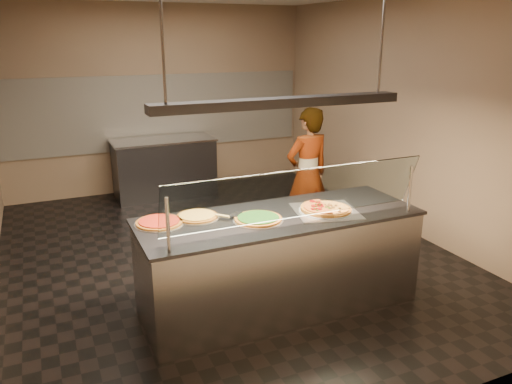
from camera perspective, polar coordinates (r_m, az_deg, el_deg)
name	(u,v)px	position (r m, az deg, el deg)	size (l,w,h in m)	color
ground	(225,254)	(6.05, -3.56, -7.04)	(5.00, 6.00, 0.02)	black
wall_back	(159,99)	(8.46, -11.02, 10.35)	(5.00, 0.02, 3.00)	#93795F
wall_front	(400,213)	(3.04, 16.13, -2.31)	(5.00, 0.02, 3.00)	#93795F
wall_right	(403,115)	(6.87, 16.44, 8.39)	(0.02, 6.00, 3.00)	#93795F
tile_band	(160,112)	(8.46, -10.89, 8.99)	(4.90, 0.02, 1.20)	silver
serving_counter	(279,261)	(4.74, 2.66, -7.93)	(2.60, 0.94, 0.93)	#B7B7BC
sneeze_guard	(299,195)	(4.17, 4.90, -0.30)	(2.36, 0.18, 0.54)	#B7B7BC
perforated_tray	(326,210)	(4.70, 7.96, -2.10)	(0.68, 0.68, 0.01)	silver
half_pizza_pepperoni	(315,209)	(4.63, 6.77, -1.97)	(0.34, 0.51, 0.05)	brown
half_pizza_sausage	(336,207)	(4.75, 9.12, -1.69)	(0.34, 0.51, 0.04)	brown
pizza_spinach	(258,219)	(4.42, 0.23, -3.06)	(0.45, 0.45, 0.03)	silver
pizza_cheese	(197,216)	(4.52, -6.76, -2.73)	(0.40, 0.40, 0.03)	silver
pizza_tomato	(159,222)	(4.42, -11.01, -3.40)	(0.43, 0.43, 0.03)	silver
pizza_spatula	(228,215)	(4.48, -3.17, -2.63)	(0.28, 0.17, 0.02)	#B7B7BC
prep_table	(164,167)	(8.19, -10.44, 2.79)	(1.60, 0.74, 0.93)	#37373C
worker	(307,175)	(6.26, 5.89, 2.00)	(0.61, 0.40, 1.68)	#342F3D
heat_lamp_housing	(282,102)	(4.32, 2.94, 10.18)	(2.30, 0.18, 0.08)	#37373C
lamp_rod_left	(162,35)	(3.93, -10.68, 17.18)	(0.02, 0.02, 1.01)	#B7B7BC
lamp_rod_right	(382,36)	(4.82, 14.22, 16.95)	(0.02, 0.02, 1.01)	#B7B7BC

